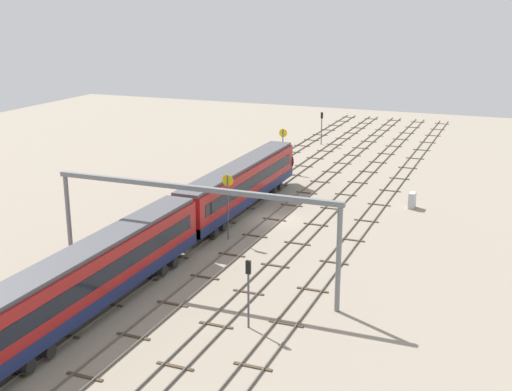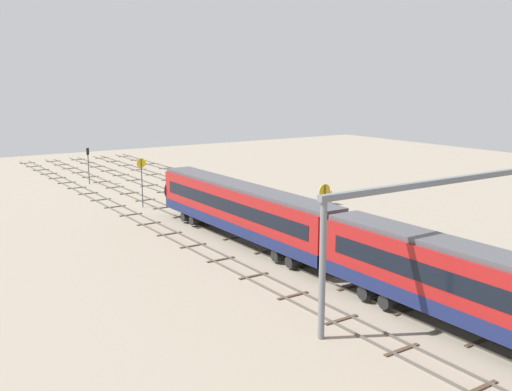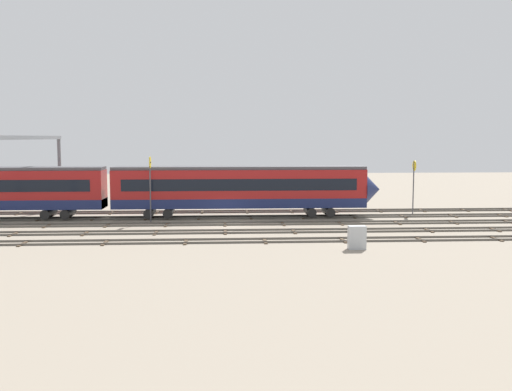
% 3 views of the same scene
% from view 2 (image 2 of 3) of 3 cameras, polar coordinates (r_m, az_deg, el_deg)
% --- Properties ---
extents(ground_plane, '(145.12, 145.12, 0.00)m').
position_cam_2_polar(ground_plane, '(51.64, 3.40, -4.13)').
color(ground_plane, gray).
extents(track_near_foreground, '(129.12, 2.40, 0.16)m').
position_cam_2_polar(track_near_foreground, '(56.97, 10.22, -2.76)').
color(track_near_foreground, '#59544C').
rests_on(track_near_foreground, ground).
extents(track_second_near, '(129.12, 2.40, 0.16)m').
position_cam_2_polar(track_second_near, '(54.20, 6.98, -3.38)').
color(track_second_near, '#59544C').
rests_on(track_second_near, ground).
extents(track_middle, '(129.12, 2.40, 0.16)m').
position_cam_2_polar(track_middle, '(51.63, 3.40, -4.05)').
color(track_middle, '#59544C').
rests_on(track_middle, ground).
extents(track_with_train, '(129.12, 2.40, 0.16)m').
position_cam_2_polar(track_with_train, '(49.28, -0.55, -4.77)').
color(track_with_train, '#59544C').
rests_on(track_with_train, ground).
extents(track_far_background, '(129.12, 2.40, 0.16)m').
position_cam_2_polar(track_far_background, '(47.20, -4.88, -5.54)').
color(track_far_background, '#59544C').
rests_on(track_far_background, ground).
extents(train, '(75.20, 3.24, 4.80)m').
position_cam_2_polar(train, '(32.79, 22.00, -9.18)').
color(train, maroon).
rests_on(train, ground).
extents(overhead_gantry, '(0.40, 22.63, 7.86)m').
position_cam_2_polar(overhead_gantry, '(38.23, 19.34, -0.65)').
color(overhead_gantry, slate).
rests_on(overhead_gantry, ground).
extents(speed_sign_near_foreground, '(0.14, 1.05, 5.40)m').
position_cam_2_polar(speed_sign_near_foreground, '(64.23, -11.14, 2.00)').
color(speed_sign_near_foreground, '#4C4C51').
rests_on(speed_sign_near_foreground, ground).
extents(speed_sign_mid_trackside, '(0.14, 1.05, 5.98)m').
position_cam_2_polar(speed_sign_mid_trackside, '(44.41, 6.71, -1.46)').
color(speed_sign_mid_trackside, '#4C4C51').
rests_on(speed_sign_mid_trackside, ground).
extents(signal_light_trackside_approach, '(0.31, 0.32, 4.85)m').
position_cam_2_polar(signal_light_trackside_approach, '(80.72, -16.11, 3.29)').
color(signal_light_trackside_approach, '#4C4C51').
rests_on(signal_light_trackside_approach, ground).
extents(relay_cabinet, '(1.22, 0.63, 1.63)m').
position_cam_2_polar(relay_cabinet, '(65.57, 6.89, -0.16)').
color(relay_cabinet, '#B2B7BC').
rests_on(relay_cabinet, ground).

